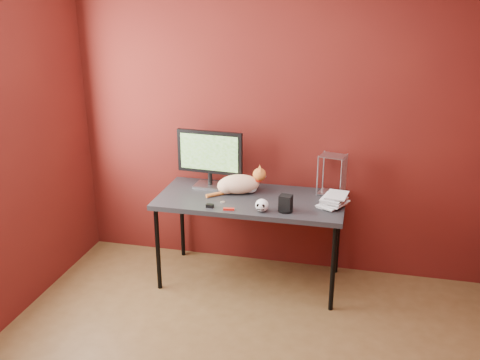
% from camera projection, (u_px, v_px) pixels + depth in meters
% --- Properties ---
extents(room, '(3.52, 3.52, 2.61)m').
position_uv_depth(room, '(225.00, 170.00, 2.78)').
color(room, '#4E361B').
rests_on(room, ground).
extents(desk, '(1.50, 0.70, 0.75)m').
position_uv_depth(desk, '(251.00, 203.00, 4.32)').
color(desk, black).
rests_on(desk, ground).
extents(monitor, '(0.56, 0.20, 0.49)m').
position_uv_depth(monitor, '(210.00, 156.00, 4.45)').
color(monitor, '#A7A8AC').
rests_on(monitor, desk).
extents(cat, '(0.46, 0.31, 0.23)m').
position_uv_depth(cat, '(239.00, 184.00, 4.37)').
color(cat, orange).
rests_on(cat, desk).
extents(skull_mug, '(0.10, 0.10, 0.10)m').
position_uv_depth(skull_mug, '(262.00, 205.00, 4.02)').
color(skull_mug, white).
rests_on(skull_mug, desk).
extents(speaker, '(0.11, 0.11, 0.13)m').
position_uv_depth(speaker, '(286.00, 204.00, 4.02)').
color(speaker, black).
rests_on(speaker, desk).
extents(book_stack, '(0.25, 0.26, 1.06)m').
position_uv_depth(book_stack, '(328.00, 138.00, 4.01)').
color(book_stack, beige).
rests_on(book_stack, desk).
extents(wire_rack, '(0.22, 0.20, 0.33)m').
position_uv_depth(wire_rack, '(332.00, 174.00, 4.33)').
color(wire_rack, '#A7A8AC').
rests_on(wire_rack, desk).
extents(pocket_knife, '(0.09, 0.04, 0.02)m').
position_uv_depth(pocket_knife, '(229.00, 209.00, 4.06)').
color(pocket_knife, '#AE140D').
rests_on(pocket_knife, desk).
extents(black_gadget, '(0.06, 0.04, 0.03)m').
position_uv_depth(black_gadget, '(210.00, 206.00, 4.11)').
color(black_gadget, black).
rests_on(black_gadget, desk).
extents(washer, '(0.04, 0.04, 0.00)m').
position_uv_depth(washer, '(223.00, 202.00, 4.21)').
color(washer, '#A7A8AC').
rests_on(washer, desk).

